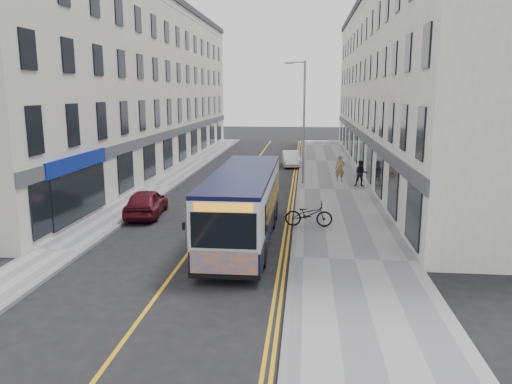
% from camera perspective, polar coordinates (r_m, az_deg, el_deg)
% --- Properties ---
extents(ground, '(140.00, 140.00, 0.00)m').
position_cam_1_polar(ground, '(20.12, -7.23, -6.22)').
color(ground, black).
rests_on(ground, ground).
extents(pavement_east, '(4.50, 64.00, 0.12)m').
position_cam_1_polar(pavement_east, '(31.31, 9.00, 0.20)').
color(pavement_east, gray).
rests_on(pavement_east, ground).
extents(pavement_west, '(2.00, 64.00, 0.12)m').
position_cam_1_polar(pavement_west, '(32.64, -11.12, 0.58)').
color(pavement_west, gray).
rests_on(pavement_west, ground).
extents(kerb_east, '(0.18, 64.00, 0.13)m').
position_cam_1_polar(kerb_east, '(31.26, 4.88, 0.29)').
color(kerb_east, slate).
rests_on(kerb_east, ground).
extents(kerb_west, '(0.18, 64.00, 0.13)m').
position_cam_1_polar(kerb_west, '(32.36, -9.43, 0.56)').
color(kerb_west, slate).
rests_on(kerb_west, ground).
extents(road_centre_line, '(0.12, 64.00, 0.01)m').
position_cam_1_polar(road_centre_line, '(31.57, -2.40, 0.32)').
color(road_centre_line, orange).
rests_on(road_centre_line, ground).
extents(road_dbl_yellow_inner, '(0.10, 64.00, 0.01)m').
position_cam_1_polar(road_dbl_yellow_inner, '(31.28, 4.05, 0.20)').
color(road_dbl_yellow_inner, orange).
rests_on(road_dbl_yellow_inner, ground).
extents(road_dbl_yellow_outer, '(0.10, 64.00, 0.01)m').
position_cam_1_polar(road_dbl_yellow_outer, '(31.27, 4.42, 0.19)').
color(road_dbl_yellow_outer, orange).
rests_on(road_dbl_yellow_outer, ground).
extents(terrace_east, '(6.00, 46.00, 13.00)m').
position_cam_1_polar(terrace_east, '(40.31, 16.20, 11.58)').
color(terrace_east, white).
rests_on(terrace_east, ground).
extents(terrace_west, '(6.00, 46.00, 13.00)m').
position_cam_1_polar(terrace_west, '(41.88, -13.22, 11.70)').
color(terrace_west, beige).
rests_on(terrace_west, ground).
extents(streetlamp, '(1.32, 0.18, 8.00)m').
position_cam_1_polar(streetlamp, '(32.72, 5.37, 8.40)').
color(streetlamp, '#919499').
rests_on(streetlamp, ground).
extents(city_bus, '(2.36, 10.07, 2.93)m').
position_cam_1_polar(city_bus, '(20.28, -1.41, -1.31)').
color(city_bus, black).
rests_on(city_bus, ground).
extents(bicycle, '(2.11, 0.75, 1.11)m').
position_cam_1_polar(bicycle, '(22.45, 6.05, -2.55)').
color(bicycle, black).
rests_on(bicycle, pavement_east).
extents(pedestrian_near, '(0.72, 0.56, 1.76)m').
position_cam_1_polar(pedestrian_near, '(33.99, 9.58, 2.67)').
color(pedestrian_near, olive).
rests_on(pedestrian_near, pavement_east).
extents(pedestrian_far, '(0.83, 0.65, 1.68)m').
position_cam_1_polar(pedestrian_far, '(32.41, 11.91, 2.09)').
color(pedestrian_far, black).
rests_on(pedestrian_far, pavement_east).
extents(car_white, '(1.74, 3.97, 1.27)m').
position_cam_1_polar(car_white, '(41.31, 4.01, 3.82)').
color(car_white, silver).
rests_on(car_white, ground).
extents(car_maroon, '(1.95, 4.13, 1.36)m').
position_cam_1_polar(car_maroon, '(25.23, -12.43, -1.19)').
color(car_maroon, '#4D0C19').
rests_on(car_maroon, ground).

